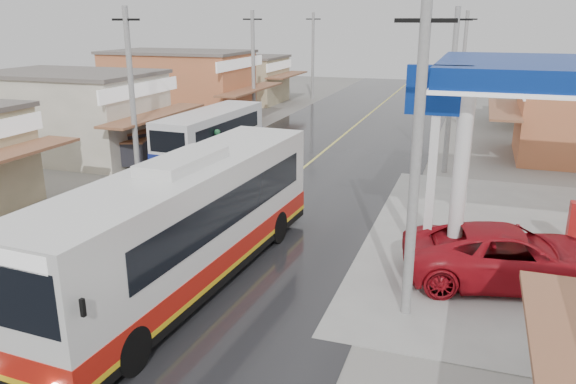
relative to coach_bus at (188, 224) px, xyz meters
name	(u,v)px	position (x,y,z in m)	size (l,w,h in m)	color
ground	(172,276)	(-0.79, 0.22, -1.85)	(120.00, 120.00, 0.00)	slate
road	(312,161)	(-0.79, 15.22, -1.84)	(12.00, 90.00, 0.02)	black
centre_line	(312,161)	(-0.79, 15.22, -1.83)	(0.15, 90.00, 0.01)	#D8CC4C
shopfronts_left	(137,136)	(-13.79, 18.22, -1.85)	(11.00, 44.00, 5.20)	tan
utility_poles_left	(204,148)	(-7.79, 16.22, -1.85)	(1.60, 50.00, 8.00)	gray
utility_poles_right	(444,172)	(6.21, 15.22, -1.85)	(1.60, 36.00, 8.00)	gray
coach_bus	(188,224)	(0.00, 0.00, 0.00)	(3.41, 12.43, 3.84)	silver
second_bus	(211,136)	(-5.79, 13.21, -0.36)	(2.65, 8.45, 2.77)	silver
jeepney	(510,256)	(8.81, 2.97, -1.00)	(2.82, 6.12, 1.70)	#A3101B
cyclist	(220,157)	(-4.63, 11.77, -1.13)	(0.76, 2.06, 2.21)	black
tricycle_near	(139,144)	(-9.48, 11.99, -0.82)	(2.31, 2.76, 1.80)	#26262D
tricycle_far	(136,151)	(-9.08, 11.03, -0.99)	(1.87, 2.13, 1.51)	#26262D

